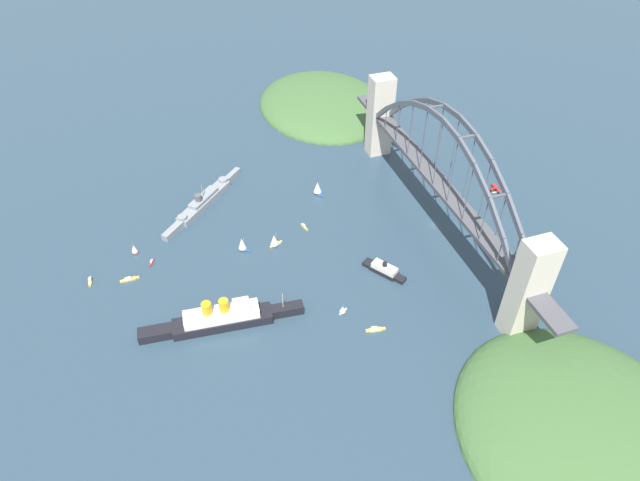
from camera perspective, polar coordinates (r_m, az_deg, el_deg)
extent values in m
plane|color=#283D4C|center=(373.91, 11.53, 1.66)|extent=(1400.00, 1400.00, 0.00)
cube|color=beige|center=(299.45, 20.57, -4.73)|extent=(12.80, 16.71, 61.60)
cube|color=beige|center=(424.86, 6.16, 12.58)|extent=(12.80, 16.71, 61.60)
cube|color=#47474C|center=(354.71, 12.22, 5.64)|extent=(174.42, 11.80, 2.40)
cube|color=#47474C|center=(289.86, 22.65, -6.99)|extent=(24.00, 11.80, 2.40)
cube|color=#47474C|center=(438.99, 5.19, 13.84)|extent=(24.00, 11.80, 2.40)
cube|color=#4C515B|center=(302.39, 20.52, -1.67)|extent=(20.24, 1.80, 18.84)
cube|color=#4C515B|center=(303.53, 19.28, 2.55)|extent=(19.93, 1.80, 15.43)
cube|color=#4C515B|center=(308.43, 17.91, 6.16)|extent=(19.53, 1.80, 12.01)
cube|color=#4C515B|center=(316.52, 16.44, 9.07)|extent=(19.01, 1.80, 8.55)
cube|color=#4C515B|center=(327.32, 14.92, 11.27)|extent=(18.40, 1.80, 5.01)
cube|color=#4C515B|center=(340.46, 13.37, 12.78)|extent=(18.40, 1.80, 5.01)
cube|color=#4C515B|center=(355.67, 11.85, 13.64)|extent=(19.01, 1.80, 8.55)
cube|color=#4C515B|center=(372.82, 10.37, 13.92)|extent=(19.53, 1.80, 12.01)
cube|color=#4C515B|center=(391.85, 8.96, 13.70)|extent=(19.93, 1.80, 15.43)
cube|color=#4C515B|center=(412.80, 7.64, 13.04)|extent=(20.24, 1.80, 18.84)
cube|color=#4C515B|center=(296.66, 18.87, -2.14)|extent=(20.24, 1.80, 18.84)
cube|color=#4C515B|center=(297.83, 17.62, 2.17)|extent=(19.93, 1.80, 15.43)
cube|color=#4C515B|center=(302.81, 16.24, 5.84)|extent=(19.53, 1.80, 12.01)
cube|color=#4C515B|center=(311.05, 14.78, 8.81)|extent=(19.01, 1.80, 8.55)
cube|color=#4C515B|center=(322.03, 13.27, 11.05)|extent=(18.40, 1.80, 5.01)
cube|color=#4C515B|center=(335.38, 11.77, 12.58)|extent=(18.40, 1.80, 5.01)
cube|color=#4C515B|center=(350.81, 10.28, 13.45)|extent=(19.01, 1.80, 8.55)
cube|color=#4C515B|center=(368.19, 8.86, 13.74)|extent=(19.53, 1.80, 12.01)
cube|color=#4C515B|center=(387.45, 7.51, 13.51)|extent=(19.93, 1.80, 15.43)
cube|color=#4C515B|center=(408.62, 6.26, 12.85)|extent=(20.24, 1.80, 18.84)
cube|color=#4C515B|center=(300.21, 20.29, -4.16)|extent=(1.40, 10.62, 1.40)
cube|color=#4C515B|center=(302.42, 17.80, 4.33)|extent=(1.40, 10.62, 1.40)
cube|color=#4C515B|center=(318.65, 14.88, 10.21)|extent=(1.40, 10.62, 1.40)
cube|color=#4C515B|center=(345.09, 11.83, 13.26)|extent=(1.40, 10.62, 1.40)
cube|color=#4C515B|center=(379.60, 8.93, 13.84)|extent=(1.40, 10.62, 1.40)
cube|color=#4C515B|center=(421.74, 6.35, 12.53)|extent=(1.40, 10.62, 1.40)
cylinder|color=#4C515B|center=(306.93, 19.62, -0.50)|extent=(0.56, 0.56, 15.28)
cylinder|color=#4C515B|center=(301.29, 17.98, -0.94)|extent=(0.56, 0.56, 15.28)
cylinder|color=#4C515B|center=(313.46, 18.08, 2.46)|extent=(0.56, 0.56, 28.09)
cylinder|color=#4C515B|center=(307.93, 16.45, 2.08)|extent=(0.56, 0.56, 28.09)
cylinder|color=#4C515B|center=(322.03, 16.55, 5.03)|extent=(0.56, 0.56, 37.25)
cylinder|color=#4C515B|center=(316.65, 14.93, 4.70)|extent=(0.56, 0.56, 37.25)
cylinder|color=#4C515B|center=(332.42, 15.03, 7.19)|extent=(0.56, 0.56, 42.74)
cylinder|color=#4C515B|center=(327.21, 13.44, 6.90)|extent=(0.56, 0.56, 42.74)
cylinder|color=#4C515B|center=(344.41, 13.55, 8.95)|extent=(0.56, 0.56, 44.57)
cylinder|color=#4C515B|center=(339.39, 11.98, 8.70)|extent=(0.56, 0.56, 44.57)
cylinder|color=#4C515B|center=(357.84, 12.12, 10.34)|extent=(0.56, 0.56, 42.74)
cylinder|color=#4C515B|center=(353.01, 10.58, 10.11)|extent=(0.56, 0.56, 42.74)
cylinder|color=#4C515B|center=(372.56, 10.74, 11.38)|extent=(0.56, 0.56, 37.25)
cylinder|color=#4C515B|center=(367.92, 9.25, 11.17)|extent=(0.56, 0.56, 37.25)
cylinder|color=#4C515B|center=(388.45, 9.43, 12.10)|extent=(0.56, 0.56, 28.09)
cylinder|color=#4C515B|center=(384.01, 7.98, 11.89)|extent=(0.56, 0.56, 28.09)
cylinder|color=#4C515B|center=(405.46, 8.19, 12.53)|extent=(0.56, 0.56, 15.28)
cylinder|color=#4C515B|center=(401.20, 6.79, 12.33)|extent=(0.56, 0.56, 15.28)
ellipsoid|color=#3D6033|center=(293.26, 25.54, -17.90)|extent=(128.20, 115.30, 27.86)
ellipsoid|color=#3D6033|center=(502.34, 0.36, 13.64)|extent=(134.40, 110.48, 24.83)
ellipsoid|color=#756B5B|center=(487.53, 5.02, 12.56)|extent=(47.04, 33.14, 13.65)
cube|color=black|center=(307.95, -9.94, -8.15)|extent=(16.50, 54.21, 5.55)
cube|color=black|center=(309.48, -3.37, -7.07)|extent=(8.05, 18.30, 5.55)
cube|color=black|center=(310.53, -16.52, -9.12)|extent=(9.34, 18.41, 5.55)
cube|color=white|center=(303.76, -10.06, -7.46)|extent=(13.55, 40.76, 5.68)
cube|color=white|center=(300.51, -8.07, -6.57)|extent=(9.60, 9.56, 3.20)
cylinder|color=gold|center=(298.93, -9.83, -6.58)|extent=(5.31, 5.31, 7.33)
cylinder|color=gold|center=(299.14, -11.54, -6.85)|extent=(5.31, 5.31, 7.33)
cylinder|color=tan|center=(303.49, -3.84, -6.17)|extent=(0.50, 0.50, 10.00)
cube|color=gray|center=(390.05, -11.80, 3.92)|extent=(42.65, 42.87, 4.28)
cube|color=gray|center=(411.84, -9.03, 6.57)|extent=(14.94, 15.01, 4.28)
cube|color=gray|center=(370.18, -14.85, 0.97)|extent=(15.50, 15.57, 4.28)
cube|color=gray|center=(388.02, -11.87, 4.32)|extent=(23.19, 23.29, 2.57)
cylinder|color=gray|center=(402.99, -9.92, 6.15)|extent=(6.13, 6.13, 2.20)
cylinder|color=gray|center=(374.17, -13.95, 2.31)|extent=(6.13, 6.13, 2.20)
cylinder|color=gray|center=(384.35, -11.99, 5.07)|extent=(0.60, 0.60, 10.00)
cylinder|color=#4C4C51|center=(382.83, -12.38, 4.31)|extent=(4.82, 4.82, 4.40)
cube|color=black|center=(334.04, 6.59, -3.13)|extent=(18.01, 15.35, 2.54)
cube|color=black|center=(330.40, 8.24, -3.95)|extent=(7.47, 7.31, 2.54)
cube|color=black|center=(338.01, 4.99, -2.33)|extent=(8.03, 8.15, 2.54)
cube|color=beige|center=(332.06, 6.63, -2.78)|extent=(16.24, 13.67, 3.16)
cylinder|color=black|center=(330.14, 6.67, -2.44)|extent=(2.88, 2.88, 2.40)
cylinder|color=#B7B7B2|center=(414.94, 17.33, 5.04)|extent=(1.14, 5.88, 0.90)
cylinder|color=#B7B7B2|center=(412.53, 17.58, 4.75)|extent=(1.14, 5.88, 0.90)
cylinder|color=maroon|center=(414.38, 17.35, 5.15)|extent=(0.14, 0.14, 1.09)
cylinder|color=maroon|center=(411.96, 17.60, 4.86)|extent=(0.14, 0.14, 1.09)
ellipsoid|color=#B21E19|center=(412.54, 17.51, 5.13)|extent=(1.45, 7.25, 1.15)
cylinder|color=maroon|center=(414.19, 17.89, 5.19)|extent=(1.12, 0.84, 1.09)
cube|color=#B21E19|center=(412.73, 17.63, 5.20)|extent=(11.26, 2.16, 0.20)
cube|color=#B21E19|center=(410.88, 17.13, 5.08)|extent=(4.30, 1.28, 0.12)
cube|color=maroon|center=(410.20, 17.17, 5.22)|extent=(0.17, 1.10, 1.50)
cube|color=#B2231E|center=(353.32, -16.90, -2.22)|extent=(4.77, 3.27, 0.83)
cube|color=#B2231E|center=(351.33, -17.06, -2.56)|extent=(1.72, 1.37, 0.83)
cube|color=#B2231E|center=(355.33, -16.73, -1.88)|extent=(1.79, 1.51, 0.83)
cube|color=beige|center=(353.07, -16.90, -2.04)|extent=(2.57, 2.02, 1.07)
cube|color=#B2231E|center=(364.41, -18.49, -1.09)|extent=(4.57, 3.72, 0.73)
cube|color=#B2231E|center=(366.36, -18.73, -0.89)|extent=(1.63, 1.44, 0.73)
cube|color=#B2231E|center=(362.47, -18.26, -1.29)|extent=(1.72, 1.59, 0.73)
cylinder|color=tan|center=(362.39, -18.64, -0.65)|extent=(0.16, 0.16, 6.36)
cone|color=white|center=(361.74, -18.53, -0.78)|extent=(5.15, 5.15, 5.08)
cube|color=gold|center=(353.44, -22.50, -3.91)|extent=(4.94, 2.34, 1.08)
cube|color=gold|center=(351.15, -22.53, -4.27)|extent=(1.68, 1.20, 1.08)
cube|color=gold|center=(355.75, -22.47, -3.56)|extent=(1.70, 1.41, 1.08)
cube|color=beige|center=(353.07, -22.54, -3.71)|extent=(2.52, 1.75, 1.36)
cube|color=gold|center=(304.08, 5.72, -9.09)|extent=(3.56, 6.85, 1.00)
cube|color=gold|center=(304.99, 6.53, -8.97)|extent=(1.73, 2.37, 1.00)
cube|color=gold|center=(303.22, 4.92, -9.20)|extent=(2.01, 2.42, 1.00)
cube|color=beige|center=(303.00, 5.59, -8.96)|extent=(2.54, 3.55, 1.39)
cube|color=gold|center=(346.50, -18.92, -3.79)|extent=(2.38, 6.79, 1.21)
cube|color=gold|center=(346.22, -18.20, -3.62)|extent=(1.26, 2.28, 1.21)
cube|color=gold|center=(346.84, -19.64, -3.96)|extent=(1.50, 2.29, 1.21)
cube|color=beige|center=(345.81, -19.10, -3.69)|extent=(1.84, 3.42, 1.03)
cube|color=gold|center=(363.03, -1.61, 1.37)|extent=(4.81, 2.55, 1.29)
cube|color=gold|center=(361.04, -1.35, 1.11)|extent=(1.68, 1.15, 1.29)
cube|color=gold|center=(365.04, -1.87, 1.63)|extent=(1.72, 1.29, 1.29)
cube|color=beige|center=(362.58, -1.67, 1.58)|extent=(2.52, 1.68, 1.30)
cube|color=gold|center=(351.80, -4.53, -0.38)|extent=(4.43, 6.13, 0.80)
cube|color=gold|center=(353.36, -4.05, -0.12)|extent=(1.76, 2.15, 0.80)
cube|color=gold|center=(350.28, -5.02, -0.64)|extent=(1.98, 2.24, 0.80)
cylinder|color=tan|center=(348.79, -4.51, 0.25)|extent=(0.16, 0.16, 8.93)
cone|color=white|center=(348.40, -4.72, 0.08)|extent=(6.60, 6.60, 7.14)
cube|color=silver|center=(311.26, 2.39, -7.29)|extent=(3.03, 3.86, 0.94)
cube|color=silver|center=(312.54, 2.68, -7.03)|extent=(1.15, 1.37, 0.94)
cube|color=silver|center=(310.00, 2.10, -7.54)|extent=(1.26, 1.43, 0.94)
cylinder|color=tan|center=(309.17, 2.44, -6.89)|extent=(0.16, 0.16, 5.08)
cone|color=silver|center=(308.80, 2.31, -7.03)|extent=(4.57, 4.57, 4.07)
cube|color=#234C8C|center=(391.99, -0.15, 4.82)|extent=(6.73, 4.45, 0.89)
cube|color=#234C8C|center=(389.34, 0.22, 4.53)|extent=(2.34, 1.78, 0.89)
cube|color=#234C8C|center=(394.68, -0.51, 5.11)|extent=(2.41, 2.01, 0.89)
cylinder|color=tan|center=(388.45, -0.10, 5.43)|extent=(0.16, 0.16, 9.96)
cone|color=silver|center=(389.92, -0.26, 5.50)|extent=(7.17, 7.17, 7.97)
cube|color=#234C8C|center=(350.12, -7.77, -0.93)|extent=(5.26, 5.35, 0.88)
cube|color=#234C8C|center=(348.57, -7.26, -1.10)|extent=(1.92, 1.95, 0.88)
cube|color=#234C8C|center=(351.71, -8.28, -0.75)|extent=(2.06, 2.08, 0.88)
cylinder|color=tan|center=(346.43, -7.79, -0.30)|extent=(0.16, 0.16, 9.67)
cone|color=white|center=(347.44, -8.00, -0.29)|extent=(7.07, 7.07, 7.73)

